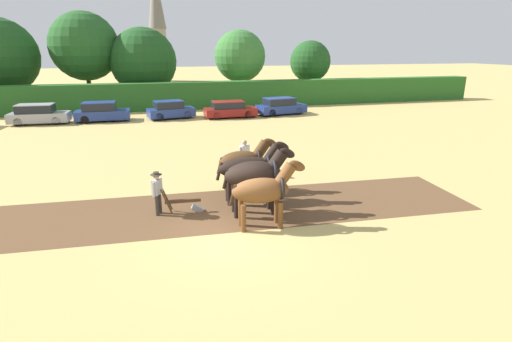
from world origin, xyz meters
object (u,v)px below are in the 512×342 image
object	(u,v)px
farmer_at_plow	(157,190)
farmer_beside_team	(245,155)
tree_center	(84,46)
parked_car_center_right	(230,110)
tree_right	(240,56)
draft_horse_lead_left	(264,190)
parked_car_right	(281,106)
parked_car_center_left	(102,112)
draft_horse_lead_right	(256,175)
plow	(186,204)
draft_horse_trail_left	(250,168)
tree_center_right	(143,61)
parked_car_left	(38,115)
tree_far_right	(310,62)
draft_horse_trail_right	(244,162)
parked_car_center	(170,110)
church_spire	(157,20)

from	to	relation	value
farmer_at_plow	farmer_beside_team	distance (m)	5.47
tree_center	parked_car_center_right	distance (m)	18.04
tree_right	farmer_beside_team	size ratio (longest dim) A/B	4.41
draft_horse_lead_left	farmer_at_plow	bearing A→B (deg)	152.66
parked_car_center_right	parked_car_right	size ratio (longest dim) A/B	0.96
parked_car_center_left	parked_car_right	size ratio (longest dim) A/B	0.91
parked_car_center_left	draft_horse_lead_left	bearing A→B (deg)	-72.84
tree_center	parked_car_center_right	xyz separation A→B (m)	(12.60, -11.81, -5.25)
draft_horse_lead_right	plow	world-z (taller)	draft_horse_lead_right
tree_center	farmer_beside_team	distance (m)	30.31
draft_horse_trail_left	tree_center_right	bearing A→B (deg)	100.24
parked_car_center_left	parked_car_right	bearing A→B (deg)	-2.41
draft_horse_lead_left	parked_car_left	bearing A→B (deg)	120.70
tree_center	tree_far_right	bearing A→B (deg)	-5.62
draft_horse_trail_right	parked_car_right	size ratio (longest dim) A/B	0.56
tree_right	tree_far_right	world-z (taller)	tree_right
draft_horse_trail_right	plow	world-z (taller)	draft_horse_trail_right
draft_horse_lead_right	parked_car_center	bearing A→B (deg)	97.85
draft_horse_trail_right	draft_horse_trail_left	bearing A→B (deg)	-89.52
draft_horse_lead_left	parked_car_center_left	size ratio (longest dim) A/B	0.62
draft_horse_lead_left	parked_car_center_left	xyz separation A→B (m)	(-7.19, 22.99, -0.56)
parked_car_center_right	parked_car_right	xyz separation A→B (m)	(4.77, 0.37, 0.04)
draft_horse_trail_right	parked_car_center	xyz separation A→B (m)	(-1.87, 19.18, -0.55)
draft_horse_lead_left	parked_car_right	distance (m)	23.83
draft_horse_lead_left	draft_horse_trail_left	bearing A→B (deg)	89.93
tree_center	parked_car_right	xyz separation A→B (m)	(17.37, -11.43, -5.20)
farmer_at_plow	parked_car_center_left	distance (m)	21.32
tree_center_right	parked_car_left	bearing A→B (deg)	-130.05
tree_far_right	draft_horse_trail_right	xyz separation A→B (m)	(-14.39, -27.88, -3.02)
parked_car_center_left	parked_car_center_right	bearing A→B (deg)	-5.44
parked_car_center_left	parked_car_right	distance (m)	15.30
tree_right	plow	size ratio (longest dim) A/B	4.92
parked_car_left	parked_car_right	world-z (taller)	parked_car_left
plow	parked_car_right	xyz separation A→B (m)	(10.50, 20.46, 0.42)
church_spire	parked_car_center	xyz separation A→B (m)	(-0.91, -41.87, -9.72)
draft_horse_trail_right	parked_car_center	world-z (taller)	draft_horse_trail_right
tree_far_right	farmer_beside_team	xyz separation A→B (m)	(-13.90, -25.85, -3.29)
draft_horse_lead_right	draft_horse_trail_right	size ratio (longest dim) A/B	1.04
tree_center_right	farmer_at_plow	size ratio (longest dim) A/B	4.87
tree_far_right	farmer_at_plow	xyz separation A→B (m)	(-18.00, -29.47, -3.38)
draft_horse_trail_right	draft_horse_lead_left	bearing A→B (deg)	-89.88
draft_horse_lead_right	church_spire	bearing A→B (deg)	94.01
tree_right	farmer_at_plow	world-z (taller)	tree_right
church_spire	draft_horse_trail_right	size ratio (longest dim) A/B	7.64
farmer_at_plow	tree_right	bearing A→B (deg)	99.68
tree_center_right	parked_car_center	world-z (taller)	tree_center_right
farmer_beside_team	parked_car_center_left	distance (m)	19.07
plow	tree_center	bearing A→B (deg)	105.43
tree_right	church_spire	world-z (taller)	church_spire
draft_horse_trail_left	parked_car_center_left	world-z (taller)	draft_horse_trail_left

